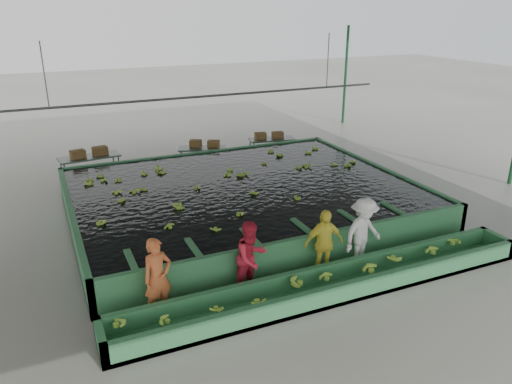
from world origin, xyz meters
name	(u,v)px	position (x,y,z in m)	size (l,w,h in m)	color
ground	(263,231)	(0.00, 0.00, 0.00)	(80.00, 80.00, 0.00)	gray
shed_roof	(264,48)	(0.00, 0.00, 5.00)	(20.00, 22.00, 0.04)	gray
shed_posts	(264,145)	(0.00, 0.00, 2.50)	(20.00, 22.00, 5.00)	#1C532E
flotation_tank	(243,198)	(0.00, 1.50, 0.45)	(10.00, 8.00, 0.90)	#347946
tank_water	(243,186)	(0.00, 1.50, 0.85)	(9.70, 7.70, 0.00)	black
sorting_trough	(332,284)	(0.00, -3.60, 0.25)	(10.00, 1.00, 0.50)	#347946
cableway_rail	(203,96)	(0.00, 5.00, 3.00)	(0.08, 0.08, 14.00)	#59605B
rail_hanger_left	(44,75)	(-5.00, 5.00, 4.00)	(0.04, 0.04, 2.00)	#59605B
rail_hanger_right	(328,61)	(5.00, 5.00, 4.00)	(0.04, 0.04, 2.00)	#59605B
worker_a	(158,278)	(-3.65, -2.80, 0.86)	(0.63, 0.41, 1.71)	#D86733
worker_b	(251,258)	(-1.59, -2.80, 0.85)	(0.83, 0.65, 1.71)	red
worker_c	(324,243)	(0.24, -2.80, 0.83)	(0.98, 0.41, 1.66)	#FFEE47
worker_d	(363,233)	(1.34, -2.80, 0.88)	(1.14, 0.66, 1.77)	white
packing_table_left	(91,169)	(-3.89, 6.36, 0.47)	(2.08, 0.83, 0.94)	#59605B
packing_table_mid	(203,158)	(0.27, 6.16, 0.42)	(1.84, 0.73, 0.84)	#59605B
packing_table_right	(272,148)	(3.29, 6.26, 0.42)	(1.86, 0.75, 0.85)	#59605B
box_stack_left	(90,156)	(-3.88, 6.34, 0.95)	(1.29, 0.36, 0.28)	brown
box_stack_mid	(205,147)	(0.39, 6.26, 0.84)	(1.15, 0.32, 0.25)	brown
box_stack_right	(269,138)	(3.20, 6.33, 0.85)	(1.17, 0.32, 0.25)	brown
floating_bananas	(233,178)	(0.00, 2.30, 0.85)	(8.81, 6.00, 0.12)	#92C53B
trough_bananas	(332,278)	(0.00, -3.60, 0.40)	(8.69, 0.58, 0.12)	#92C53B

